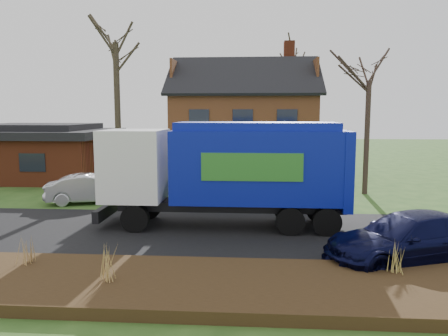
{
  "coord_description": "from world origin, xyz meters",
  "views": [
    {
      "loc": [
        2.73,
        -15.7,
        4.45
      ],
      "look_at": [
        1.44,
        2.5,
        2.13
      ],
      "focal_mm": 35.0,
      "sensor_mm": 36.0,
      "label": 1
    }
  ],
  "objects": [
    {
      "name": "tree_front_east",
      "position": [
        8.81,
        8.53,
        7.16
      ],
      "size": [
        3.17,
        3.17,
        8.81
      ],
      "color": "#382921",
      "rests_on": "ground"
    },
    {
      "name": "tree_back",
      "position": [
        6.1,
        23.24,
        9.64
      ],
      "size": [
        3.65,
        3.65,
        11.56
      ],
      "color": "#392D22",
      "rests_on": "ground"
    },
    {
      "name": "grass_clump_mid",
      "position": [
        -0.85,
        -5.52,
        0.77
      ],
      "size": [
        0.33,
        0.28,
        0.93
      ],
      "color": "tan",
      "rests_on": "mulch_verge"
    },
    {
      "name": "road",
      "position": [
        0.0,
        0.0,
        0.01
      ],
      "size": [
        80.0,
        7.0,
        0.02
      ],
      "primitive_type": "cube",
      "color": "black",
      "rests_on": "ground"
    },
    {
      "name": "grass_clump_east",
      "position": [
        6.42,
        -4.43,
        0.7
      ],
      "size": [
        0.32,
        0.26,
        0.8
      ],
      "color": "tan",
      "rests_on": "mulch_verge"
    },
    {
      "name": "mulch_verge",
      "position": [
        0.0,
        -5.3,
        0.15
      ],
      "size": [
        80.0,
        3.5,
        0.3
      ],
      "primitive_type": "cube",
      "color": "black",
      "rests_on": "ground"
    },
    {
      "name": "garbage_truck",
      "position": [
        1.78,
        1.01,
        2.36
      ],
      "size": [
        9.55,
        2.61,
        4.09
      ],
      "rotation": [
        0.0,
        0.0,
        -0.0
      ],
      "color": "black",
      "rests_on": "ground"
    },
    {
      "name": "silver_sedan",
      "position": [
        -5.33,
        5.08,
        0.71
      ],
      "size": [
        4.59,
        2.68,
        1.43
      ],
      "primitive_type": "imported",
      "rotation": [
        0.0,
        0.0,
        1.86
      ],
      "color": "#B7B9C0",
      "rests_on": "ground"
    },
    {
      "name": "ranch_house",
      "position": [
        -12.0,
        13.0,
        1.81
      ],
      "size": [
        9.8,
        8.2,
        3.7
      ],
      "color": "maroon",
      "rests_on": "ground"
    },
    {
      "name": "main_house",
      "position": [
        1.49,
        13.91,
        4.03
      ],
      "size": [
        12.95,
        8.95,
        9.26
      ],
      "color": "beige",
      "rests_on": "ground"
    },
    {
      "name": "navy_wagon",
      "position": [
        7.28,
        -2.84,
        0.75
      ],
      "size": [
        5.61,
        3.78,
        1.51
      ],
      "primitive_type": "imported",
      "rotation": [
        0.0,
        0.0,
        -1.22
      ],
      "color": "black",
      "rests_on": "ground"
    },
    {
      "name": "tree_front_west",
      "position": [
        -5.43,
        9.91,
        9.75
      ],
      "size": [
        3.98,
        3.98,
        11.83
      ],
      "color": "#392F22",
      "rests_on": "ground"
    },
    {
      "name": "grass_clump_west",
      "position": [
        -3.53,
        -4.51,
        0.72
      ],
      "size": [
        0.31,
        0.26,
        0.83
      ],
      "color": "#A8834A",
      "rests_on": "mulch_verge"
    },
    {
      "name": "ground",
      "position": [
        0.0,
        0.0,
        0.0
      ],
      "size": [
        120.0,
        120.0,
        0.0
      ],
      "primitive_type": "plane",
      "color": "#284C19",
      "rests_on": "ground"
    }
  ]
}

